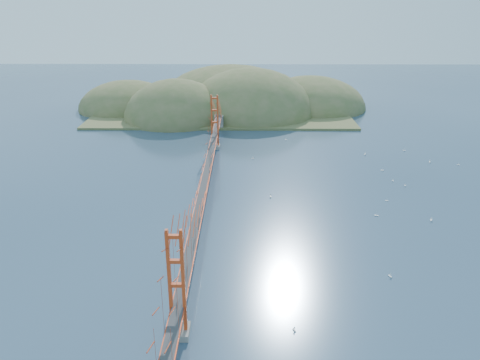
{
  "coord_description": "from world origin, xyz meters",
  "views": [
    {
      "loc": [
        6.35,
        -67.26,
        31.45
      ],
      "look_at": [
        5.69,
        0.0,
        4.52
      ],
      "focal_mm": 35.0,
      "sensor_mm": 36.0,
      "label": 1
    }
  ],
  "objects_px": {
    "bridge": "(203,164)",
    "sailboat_1": "(393,180)",
    "sailboat_0": "(271,196)",
    "sailboat_2": "(376,215)"
  },
  "relations": [
    {
      "from": "sailboat_0",
      "to": "bridge",
      "type": "bearing_deg",
      "value": -161.66
    },
    {
      "from": "sailboat_1",
      "to": "bridge",
      "type": "bearing_deg",
      "value": -161.91
    },
    {
      "from": "bridge",
      "to": "sailboat_1",
      "type": "relative_size",
      "value": 169.26
    },
    {
      "from": "sailboat_1",
      "to": "sailboat_0",
      "type": "relative_size",
      "value": 0.76
    },
    {
      "from": "bridge",
      "to": "sailboat_0",
      "type": "relative_size",
      "value": 129.32
    },
    {
      "from": "sailboat_2",
      "to": "sailboat_1",
      "type": "bearing_deg",
      "value": 64.75
    },
    {
      "from": "bridge",
      "to": "sailboat_0",
      "type": "xyz_separation_m",
      "value": [
        10.74,
        3.56,
        -6.85
      ]
    },
    {
      "from": "sailboat_2",
      "to": "sailboat_1",
      "type": "distance_m",
      "value": 15.71
    },
    {
      "from": "bridge",
      "to": "sailboat_1",
      "type": "height_order",
      "value": "bridge"
    },
    {
      "from": "sailboat_2",
      "to": "sailboat_1",
      "type": "xyz_separation_m",
      "value": [
        6.7,
        14.21,
        -0.02
      ]
    }
  ]
}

